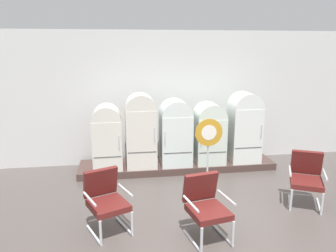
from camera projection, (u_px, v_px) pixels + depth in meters
The scene contains 12 objects.
ground at pixel (213, 243), 4.85m from camera, with size 12.00×10.00×0.05m, color #4E4643.
back_wall at pixel (173, 97), 7.99m from camera, with size 11.76×0.12×3.15m.
display_plinth at pixel (177, 165), 7.74m from camera, with size 4.49×0.95×0.16m, color #493530.
refrigerator_0 at pixel (107, 135), 7.22m from camera, with size 0.63×0.71×1.40m.
refrigerator_1 at pixel (141, 128), 7.27m from camera, with size 0.66×0.65×1.64m.
refrigerator_2 at pixel (175, 131), 7.42m from camera, with size 0.69×0.67×1.49m.
refrigerator_3 at pixel (209, 132), 7.55m from camera, with size 0.66×0.69×1.39m.
refrigerator_4 at pixel (244, 125), 7.62m from camera, with size 0.68×0.63×1.62m.
armchair_left at pixel (106, 198), 5.05m from camera, with size 0.77×0.84×0.95m.
armchair_right at pixel (306, 176), 5.91m from camera, with size 0.79×0.85×0.95m.
armchair_center at pixel (206, 204), 4.87m from camera, with size 0.69×0.78×0.95m.
sign_stand at pixel (208, 154), 6.38m from camera, with size 0.53×0.32×1.46m.
Camera 1 is at (-1.31, -4.16, 2.78)m, focal length 35.33 mm.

